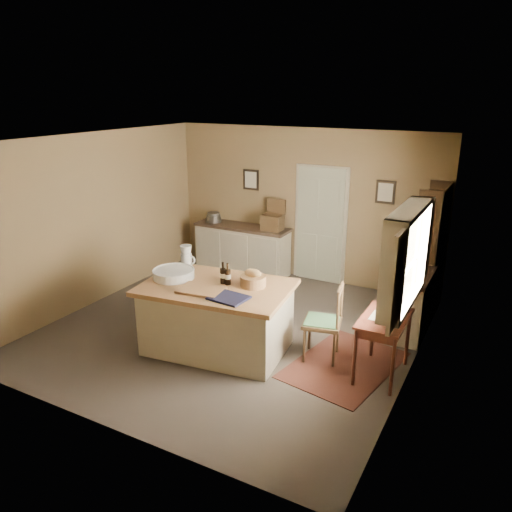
{
  "coord_description": "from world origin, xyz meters",
  "views": [
    {
      "loc": [
        3.38,
        -5.59,
        3.31
      ],
      "look_at": [
        0.33,
        0.1,
        1.15
      ],
      "focal_mm": 35.0,
      "sensor_mm": 36.0,
      "label": 1
    }
  ],
  "objects_px": {
    "sideboard": "(243,247)",
    "right_cabinet": "(407,301)",
    "work_island": "(217,315)",
    "desk_chair": "(322,323)",
    "shelving_unit": "(433,251)",
    "writing_desk": "(384,325)"
  },
  "relations": [
    {
      "from": "right_cabinet",
      "to": "shelving_unit",
      "type": "bearing_deg",
      "value": 79.78
    },
    {
      "from": "work_island",
      "to": "desk_chair",
      "type": "xyz_separation_m",
      "value": [
        1.32,
        0.42,
        0.02
      ]
    },
    {
      "from": "work_island",
      "to": "desk_chair",
      "type": "height_order",
      "value": "work_island"
    },
    {
      "from": "desk_chair",
      "to": "shelving_unit",
      "type": "xyz_separation_m",
      "value": [
        0.94,
        2.14,
        0.5
      ]
    },
    {
      "from": "desk_chair",
      "to": "shelving_unit",
      "type": "height_order",
      "value": "shelving_unit"
    },
    {
      "from": "work_island",
      "to": "right_cabinet",
      "type": "relative_size",
      "value": 1.87
    },
    {
      "from": "work_island",
      "to": "shelving_unit",
      "type": "xyz_separation_m",
      "value": [
        2.26,
        2.56,
        0.51
      ]
    },
    {
      "from": "desk_chair",
      "to": "sideboard",
      "type": "bearing_deg",
      "value": 124.64
    },
    {
      "from": "work_island",
      "to": "sideboard",
      "type": "bearing_deg",
      "value": 105.9
    },
    {
      "from": "sideboard",
      "to": "desk_chair",
      "type": "distance_m",
      "value": 3.42
    },
    {
      "from": "work_island",
      "to": "shelving_unit",
      "type": "height_order",
      "value": "shelving_unit"
    },
    {
      "from": "right_cabinet",
      "to": "desk_chair",
      "type": "bearing_deg",
      "value": -121.35
    },
    {
      "from": "sideboard",
      "to": "writing_desk",
      "type": "relative_size",
      "value": 2.16
    },
    {
      "from": "sideboard",
      "to": "writing_desk",
      "type": "bearing_deg",
      "value": -35.92
    },
    {
      "from": "writing_desk",
      "to": "right_cabinet",
      "type": "relative_size",
      "value": 0.78
    },
    {
      "from": "sideboard",
      "to": "work_island",
      "type": "bearing_deg",
      "value": -66.97
    },
    {
      "from": "desk_chair",
      "to": "work_island",
      "type": "bearing_deg",
      "value": -174.61
    },
    {
      "from": "sideboard",
      "to": "right_cabinet",
      "type": "bearing_deg",
      "value": -17.69
    },
    {
      "from": "desk_chair",
      "to": "right_cabinet",
      "type": "xyz_separation_m",
      "value": [
        0.79,
        1.29,
        -0.04
      ]
    },
    {
      "from": "desk_chair",
      "to": "shelving_unit",
      "type": "distance_m",
      "value": 2.39
    },
    {
      "from": "work_island",
      "to": "desk_chair",
      "type": "distance_m",
      "value": 1.39
    },
    {
      "from": "desk_chair",
      "to": "right_cabinet",
      "type": "relative_size",
      "value": 0.91
    }
  ]
}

